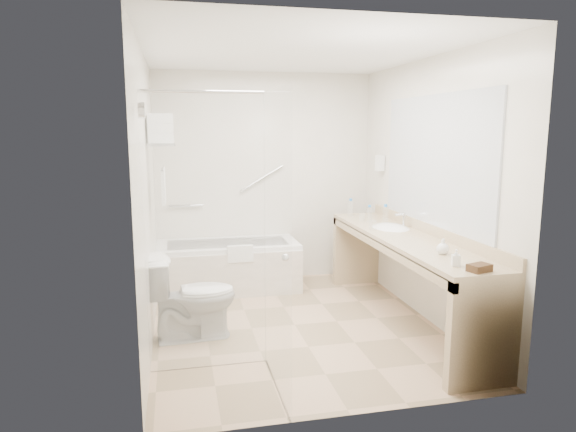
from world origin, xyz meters
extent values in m
plane|color=tan|center=(0.00, 0.00, 0.00)|extent=(3.20, 3.20, 0.00)
cube|color=white|center=(0.00, 0.00, 2.50)|extent=(2.60, 3.20, 0.10)
cube|color=beige|center=(0.00, 1.60, 1.25)|extent=(2.60, 0.10, 2.50)
cube|color=beige|center=(0.00, -1.60, 1.25)|extent=(2.60, 0.10, 2.50)
cube|color=beige|center=(-1.30, 0.00, 1.25)|extent=(0.10, 3.20, 2.50)
cube|color=beige|center=(1.30, 0.00, 1.25)|extent=(0.10, 3.20, 2.50)
cube|color=white|center=(-0.50, 1.25, 0.28)|extent=(1.60, 0.70, 0.55)
cube|color=silver|center=(-0.50, 0.89, 0.25)|extent=(1.60, 0.02, 0.50)
cube|color=white|center=(-0.40, 0.90, 0.50)|extent=(0.28, 0.06, 0.18)
cylinder|color=silver|center=(-0.95, 1.56, 0.95)|extent=(0.40, 0.03, 0.03)
cylinder|color=silver|center=(-0.05, 1.56, 1.25)|extent=(0.53, 0.03, 0.33)
cube|color=silver|center=(-0.85, -0.70, 1.05)|extent=(0.90, 0.01, 2.10)
cube|color=silver|center=(-0.40, -1.15, 1.05)|extent=(0.02, 0.90, 2.10)
cylinder|color=silver|center=(-0.85, -0.70, 2.10)|extent=(0.90, 0.02, 0.02)
sphere|color=silver|center=(-0.37, -1.30, 1.00)|extent=(0.05, 0.05, 0.05)
cylinder|color=silver|center=(-1.25, -1.15, 1.95)|extent=(0.04, 0.10, 0.10)
cube|color=silver|center=(-1.17, 0.35, 1.70)|extent=(0.24, 0.55, 0.02)
cylinder|color=silver|center=(-1.17, 0.35, 1.48)|extent=(0.02, 0.55, 0.02)
cube|color=white|center=(-1.17, 0.35, 1.32)|extent=(0.03, 0.42, 0.32)
cube|color=white|center=(-1.17, 0.35, 1.76)|extent=(0.22, 0.40, 0.08)
cube|color=white|center=(-1.17, 0.35, 1.84)|extent=(0.22, 0.40, 0.08)
cube|color=white|center=(-1.17, 0.35, 1.93)|extent=(0.22, 0.40, 0.08)
cube|color=tan|center=(1.02, -0.15, 0.82)|extent=(0.55, 2.70, 0.05)
cube|color=tan|center=(1.29, -0.15, 0.90)|extent=(0.03, 2.70, 0.10)
cube|color=tan|center=(0.77, -0.15, 0.77)|extent=(0.04, 2.70, 0.08)
cube|color=tan|center=(1.02, -1.46, 0.40)|extent=(0.55, 0.08, 0.80)
cube|color=tan|center=(1.02, 1.16, 0.40)|extent=(0.55, 0.08, 0.80)
ellipsoid|color=white|center=(1.05, 0.25, 0.82)|extent=(0.40, 0.52, 0.14)
cylinder|color=silver|center=(1.20, 0.25, 0.93)|extent=(0.03, 0.03, 0.14)
cube|color=silver|center=(1.29, -0.15, 1.55)|extent=(0.02, 2.00, 1.20)
cube|color=silver|center=(1.25, 1.05, 1.45)|extent=(0.08, 0.10, 0.18)
imported|color=white|center=(-0.95, -0.09, 0.37)|extent=(0.79, 0.48, 0.75)
cube|color=#3F2B16|center=(1.00, -1.40, 0.88)|extent=(0.18, 0.15, 0.05)
imported|color=silver|center=(0.92, -1.23, 0.88)|extent=(0.09, 0.14, 0.06)
imported|color=silver|center=(1.00, -0.88, 0.90)|extent=(0.11, 0.14, 0.10)
cylinder|color=silver|center=(0.96, 0.59, 0.93)|extent=(0.06, 0.06, 0.16)
cylinder|color=blue|center=(0.96, 0.59, 1.03)|extent=(0.03, 0.03, 0.02)
cylinder|color=silver|center=(0.89, 1.00, 0.94)|extent=(0.06, 0.06, 0.18)
cylinder|color=blue|center=(0.89, 1.00, 1.04)|extent=(0.03, 0.03, 0.03)
cylinder|color=silver|center=(1.08, 0.45, 0.94)|extent=(0.07, 0.07, 0.18)
cylinder|color=blue|center=(1.08, 0.45, 1.05)|extent=(0.03, 0.03, 0.03)
cylinder|color=silver|center=(0.83, 0.18, 0.90)|extent=(0.09, 0.09, 0.09)
cylinder|color=silver|center=(0.91, 0.69, 0.89)|extent=(0.07, 0.07, 0.08)
camera|label=1|loc=(-1.06, -4.51, 1.83)|focal=32.00mm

